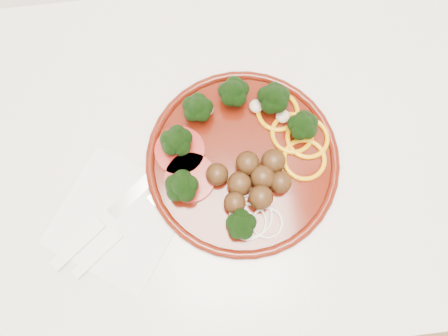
{
  "coord_description": "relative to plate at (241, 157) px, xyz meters",
  "views": [
    {
      "loc": [
        -0.11,
        1.52,
        1.56
      ],
      "look_at": [
        -0.09,
        1.67,
        0.92
      ],
      "focal_mm": 35.0,
      "sensor_mm": 36.0,
      "label": 1
    }
  ],
  "objects": [
    {
      "name": "counter",
      "position": [
        0.06,
        0.01,
        -0.47
      ],
      "size": [
        2.4,
        0.6,
        0.9
      ],
      "color": "silver",
      "rests_on": "ground"
    },
    {
      "name": "fork",
      "position": [
        -0.21,
        -0.1,
        -0.01
      ],
      "size": [
        0.18,
        0.14,
        0.01
      ],
      "rotation": [
        0.0,
        0.0,
        0.67
      ],
      "color": "white",
      "rests_on": "napkin"
    },
    {
      "name": "napkin",
      "position": [
        -0.2,
        -0.07,
        -0.02
      ],
      "size": [
        0.24,
        0.24,
        0.0
      ],
      "primitive_type": "cube",
      "rotation": [
        0.0,
        0.0,
        0.98
      ],
      "color": "white",
      "rests_on": "counter"
    },
    {
      "name": "knife",
      "position": [
        -0.22,
        -0.08,
        -0.01
      ],
      "size": [
        0.2,
        0.16,
        0.01
      ],
      "rotation": [
        0.0,
        0.0,
        0.67
      ],
      "color": "silver",
      "rests_on": "napkin"
    },
    {
      "name": "plate",
      "position": [
        0.0,
        0.0,
        0.0
      ],
      "size": [
        0.3,
        0.3,
        0.06
      ],
      "rotation": [
        0.0,
        0.0,
        0.02
      ],
      "color": "#481006",
      "rests_on": "counter"
    }
  ]
}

